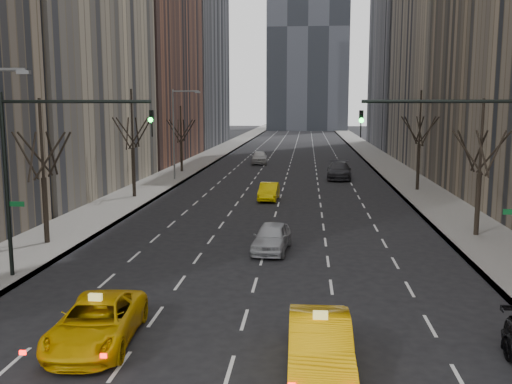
# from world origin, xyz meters

# --- Properties ---
(sidewalk_left) EXTENTS (4.50, 320.00, 0.15)m
(sidewalk_left) POSITION_xyz_m (-12.25, 70.00, 0.07)
(sidewalk_left) COLOR slate
(sidewalk_left) RESTS_ON ground
(sidewalk_right) EXTENTS (4.50, 320.00, 0.15)m
(sidewalk_right) POSITION_xyz_m (12.25, 70.00, 0.07)
(sidewalk_right) COLOR slate
(sidewalk_right) RESTS_ON ground
(tree_lw_b) EXTENTS (3.36, 3.50, 7.82)m
(tree_lw_b) POSITION_xyz_m (-12.00, 18.00, 3.72)
(tree_lw_b) COLOR black
(tree_lw_b) RESTS_ON ground
(tree_lw_c) EXTENTS (3.36, 3.50, 8.74)m
(tree_lw_c) POSITION_xyz_m (-12.00, 34.00, 4.04)
(tree_lw_c) COLOR black
(tree_lw_c) RESTS_ON ground
(tree_lw_d) EXTENTS (3.36, 3.50, 7.36)m
(tree_lw_d) POSITION_xyz_m (-12.00, 52.00, 3.56)
(tree_lw_d) COLOR black
(tree_lw_d) RESTS_ON ground
(tree_rw_b) EXTENTS (3.36, 3.50, 7.82)m
(tree_rw_b) POSITION_xyz_m (12.00, 22.00, 3.72)
(tree_rw_b) COLOR black
(tree_rw_b) RESTS_ON ground
(tree_rw_c) EXTENTS (3.36, 3.50, 8.74)m
(tree_rw_c) POSITION_xyz_m (12.00, 40.00, 4.04)
(tree_rw_c) COLOR black
(tree_rw_c) RESTS_ON ground
(traffic_mast_left) EXTENTS (6.69, 0.39, 8.00)m
(traffic_mast_left) POSITION_xyz_m (-9.11, 12.00, 5.49)
(traffic_mast_left) COLOR black
(traffic_mast_left) RESTS_ON ground
(traffic_mast_right) EXTENTS (6.69, 0.39, 8.00)m
(traffic_mast_right) POSITION_xyz_m (9.11, 12.00, 5.49)
(traffic_mast_right) COLOR black
(traffic_mast_right) RESTS_ON ground
(streetlight_far) EXTENTS (2.83, 0.22, 9.00)m
(streetlight_far) POSITION_xyz_m (-10.84, 45.00, 5.62)
(streetlight_far) COLOR slate
(streetlight_far) RESTS_ON ground
(taxi_suv) EXTENTS (2.77, 5.36, 1.44)m
(taxi_suv) POSITION_xyz_m (-4.49, 5.52, 0.72)
(taxi_suv) COLOR #E2AC04
(taxi_suv) RESTS_ON ground
(taxi_sedan) EXTENTS (1.85, 5.09, 1.67)m
(taxi_sedan) POSITION_xyz_m (2.59, 4.01, 0.83)
(taxi_sedan) COLOR #F2AB05
(taxi_sedan) RESTS_ON ground
(silver_sedan_ahead) EXTENTS (2.13, 4.50, 1.49)m
(silver_sedan_ahead) POSITION_xyz_m (0.36, 17.76, 0.74)
(silver_sedan_ahead) COLOR #9B9DA3
(silver_sedan_ahead) RESTS_ON ground
(far_taxi) EXTENTS (1.59, 4.23, 1.38)m
(far_taxi) POSITION_xyz_m (-0.87, 34.10, 0.69)
(far_taxi) COLOR yellow
(far_taxi) RESTS_ON ground
(far_suv_grey) EXTENTS (2.71, 6.15, 1.76)m
(far_suv_grey) POSITION_xyz_m (5.50, 48.01, 0.88)
(far_suv_grey) COLOR #29282D
(far_suv_grey) RESTS_ON ground
(far_car_white) EXTENTS (2.27, 5.08, 1.70)m
(far_car_white) POSITION_xyz_m (-4.00, 62.47, 0.85)
(far_car_white) COLOR silver
(far_car_white) RESTS_ON ground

